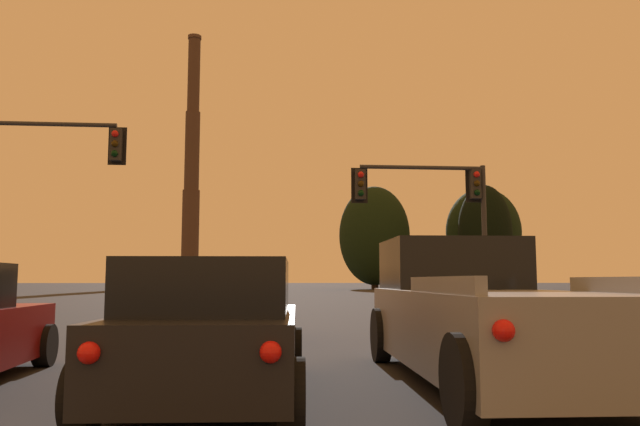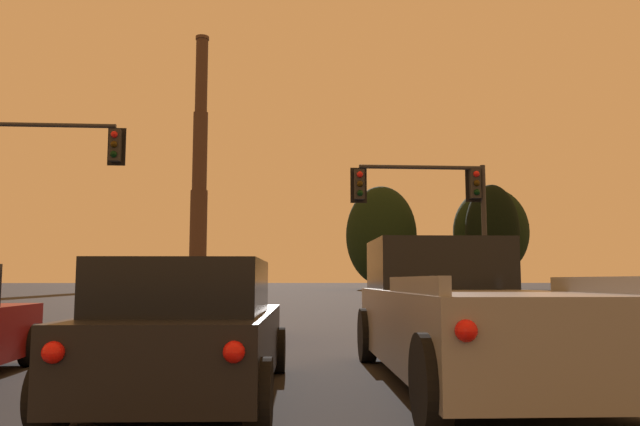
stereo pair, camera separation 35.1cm
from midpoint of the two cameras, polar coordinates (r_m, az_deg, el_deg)
name	(u,v)px [view 1 (the left image)]	position (r m, az deg, el deg)	size (l,w,h in m)	color
hatchback_center_lane_front	(227,308)	(13.20, -9.26, -8.53)	(1.97, 4.13, 1.44)	maroon
pickup_truck_right_lane_second	(483,315)	(7.99, 13.42, -9.03)	(2.33, 5.56, 1.82)	gray
hatchback_center_lane_second	(214,333)	(6.85, -11.17, -10.75)	(2.08, 4.17, 1.44)	black
traffic_light_overhead_right	(439,200)	(22.26, 10.40, 1.15)	(4.90, 0.50, 5.29)	#2D2D30
traffic_light_overhead_left	(22,167)	(22.02, -25.98, 3.80)	(4.89, 0.50, 6.31)	#2D2D30
smokestack	(191,186)	(134.82, -11.75, 2.47)	(5.76, 5.76, 54.10)	#3C2B22
treeline_far_right	(374,236)	(88.32, 4.89, -2.07)	(9.97, 8.97, 14.51)	black
treeline_right_mid	(485,232)	(86.62, 14.74, -1.65)	(7.21, 6.48, 14.08)	black
treeline_center_left	(483,232)	(91.33, 14.61, -1.69)	(10.60, 9.54, 14.30)	black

